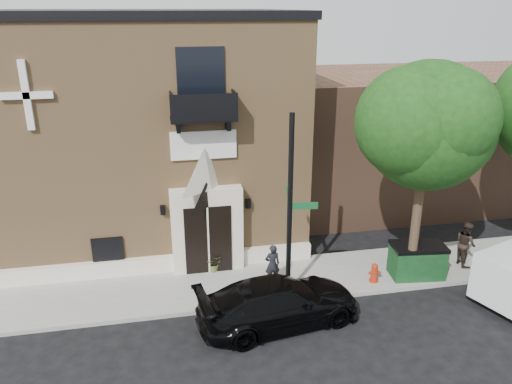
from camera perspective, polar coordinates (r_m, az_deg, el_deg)
ground at (r=16.99m, az=-0.94°, el=-13.24°), size 120.00×120.00×0.00m
sidewalk at (r=18.37m, az=1.32°, el=-10.15°), size 42.00×3.00×0.15m
church at (r=22.39m, az=-12.38°, el=7.63°), size 12.20×11.01×9.30m
neighbour_building at (r=27.82m, az=20.61°, el=6.22°), size 18.00×8.00×6.40m
street_tree_left at (r=16.99m, az=19.29°, el=7.22°), size 4.97×4.38×7.77m
black_sedan at (r=15.96m, az=2.66°, el=-12.48°), size 5.46×2.93×1.50m
street_sign at (r=16.13m, az=3.94°, el=-1.87°), size 0.99×1.06×6.28m
fire_hydrant at (r=18.52m, az=13.36°, el=-8.96°), size 0.41×0.32×0.71m
dumpster at (r=19.18m, az=17.94°, el=-7.42°), size 2.02×1.29×1.25m
planter at (r=18.79m, az=-4.81°, el=-8.09°), size 0.63×0.56×0.64m
pedestrian_near at (r=17.75m, az=1.88°, el=-8.26°), size 0.57×0.40×1.50m
pedestrian_far at (r=20.51m, az=22.83°, el=-5.44°), size 0.68×0.87×1.75m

